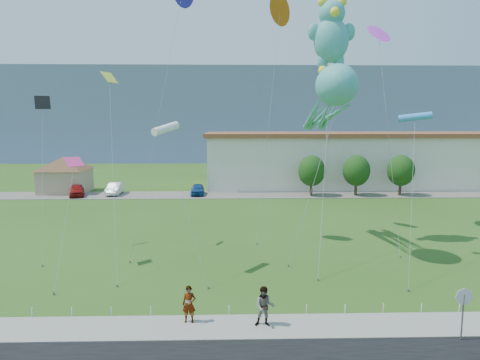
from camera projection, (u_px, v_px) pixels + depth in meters
name	position (u px, v px, depth m)	size (l,w,h in m)	color
ground	(247.00, 304.00, 23.27)	(160.00, 160.00, 0.00)	#294E16
sidewalk	(250.00, 327.00, 20.54)	(80.00, 2.50, 0.10)	gray
parking_strip	(236.00, 195.00, 57.94)	(70.00, 6.00, 0.06)	#59544C
hill_ridge	(232.00, 114.00, 140.45)	(160.00, 50.00, 25.00)	slate
pavilion	(65.00, 171.00, 59.89)	(9.20, 9.20, 5.00)	tan
warehouse	(401.00, 159.00, 66.96)	(61.00, 15.00, 8.20)	beige
stop_sign	(464.00, 301.00, 19.10)	(0.80, 0.07, 2.50)	slate
rope_fence	(248.00, 310.00, 21.95)	(26.05, 0.05, 0.50)	white
tree_near	(312.00, 171.00, 56.75)	(3.60, 3.60, 5.47)	#3F2B19
tree_mid	(356.00, 171.00, 56.90)	(3.60, 3.60, 5.47)	#3F2B19
tree_far	(401.00, 171.00, 57.06)	(3.60, 3.60, 5.47)	#3F2B19
pedestrian_left	(189.00, 304.00, 20.83)	(0.67, 0.44, 1.83)	gray
pedestrian_right	(265.00, 306.00, 20.43)	(0.94, 0.74, 1.94)	gray
parked_car_red	(77.00, 190.00, 56.86)	(1.85, 4.61, 1.57)	maroon
parked_car_silver	(115.00, 189.00, 58.13)	(1.66, 4.77, 1.57)	silver
parked_car_blue	(198.00, 189.00, 57.84)	(1.72, 4.28, 1.46)	navy
octopus_kite	(331.00, 98.00, 30.96)	(4.88, 9.41, 13.79)	teal
teddy_bear_kite	(331.00, 34.00, 33.45)	(4.45, 10.35, 19.44)	teal
small_kite_black	(42.00, 119.00, 32.44)	(2.24, 5.92, 11.75)	black
small_kite_purple	(379.00, 38.00, 38.21)	(1.98, 10.42, 18.43)	purple
small_kite_orange	(279.00, 16.00, 37.50)	(3.24, 6.41, 20.29)	#CD5616
small_kite_white	(166.00, 130.00, 27.35)	(3.10, 4.57, 9.85)	white
small_kite_cyan	(415.00, 118.00, 30.10)	(3.01, 7.74, 10.62)	#338DE6
small_kite_pink	(72.00, 173.00, 28.49)	(1.29, 6.14, 7.58)	#D22E78
small_kite_yellow	(110.00, 100.00, 31.72)	(3.09, 9.63, 13.64)	#D8EF38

